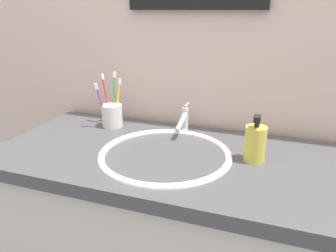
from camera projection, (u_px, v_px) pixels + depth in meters
The scene contains 9 objects.
tiled_wall_back at pixel (196, 54), 1.26m from camera, with size 2.37×0.04×2.40m, color beige.
sink_basin at pixel (165, 165), 1.07m from camera, with size 0.44×0.44×0.11m.
faucet at pixel (184, 120), 1.23m from camera, with size 0.02×0.14×0.11m.
toothbrush_cup at pixel (112, 116), 1.30m from camera, with size 0.08×0.08×0.09m, color white.
toothbrush_yellow at pixel (118, 98), 1.30m from camera, with size 0.02×0.05×0.18m.
toothbrush_green at pixel (114, 95), 1.31m from camera, with size 0.01×0.05×0.21m.
toothbrush_red at pixel (106, 96), 1.31m from camera, with size 0.05×0.04×0.20m.
toothbrush_purple at pixel (101, 102), 1.27m from camera, with size 0.04×0.03×0.18m.
soap_dispenser at pixel (255, 143), 1.00m from camera, with size 0.07×0.07×0.15m.
Camera 1 is at (0.33, -0.92, 1.37)m, focal length 34.76 mm.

